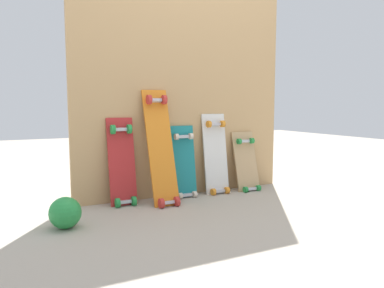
% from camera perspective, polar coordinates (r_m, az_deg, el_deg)
% --- Properties ---
extents(ground_plane, '(12.00, 12.00, 0.00)m').
position_cam_1_polar(ground_plane, '(3.04, -0.60, -8.01)').
color(ground_plane, '#A89E8E').
extents(plywood_wall_panel, '(1.83, 0.04, 1.84)m').
position_cam_1_polar(plywood_wall_panel, '(3.02, -1.20, 9.45)').
color(plywood_wall_panel, tan).
rests_on(plywood_wall_panel, ground).
extents(skateboard_red, '(0.20, 0.18, 0.71)m').
position_cam_1_polar(skateboard_red, '(2.77, -10.83, -3.32)').
color(skateboard_red, '#B22626').
rests_on(skateboard_red, ground).
extents(skateboard_orange, '(0.20, 0.34, 0.92)m').
position_cam_1_polar(skateboard_orange, '(2.76, -4.84, -1.05)').
color(skateboard_orange, orange).
rests_on(skateboard_orange, ground).
extents(skateboard_teal, '(0.21, 0.16, 0.65)m').
position_cam_1_polar(skateboard_teal, '(2.96, -1.31, -3.41)').
color(skateboard_teal, '#197A7F').
rests_on(skateboard_teal, ground).
extents(skateboard_white, '(0.21, 0.17, 0.74)m').
position_cam_1_polar(skateboard_white, '(3.09, 3.74, -2.13)').
color(skateboard_white, silver).
rests_on(skateboard_white, ground).
extents(skateboard_natural, '(0.22, 0.20, 0.58)m').
position_cam_1_polar(skateboard_natural, '(3.24, 8.49, -3.29)').
color(skateboard_natural, tan).
rests_on(skateboard_natural, ground).
extents(rubber_ball, '(0.19, 0.19, 0.19)m').
position_cam_1_polar(rubber_ball, '(2.36, -19.20, -10.11)').
color(rubber_ball, '#268C3F').
rests_on(rubber_ball, ground).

